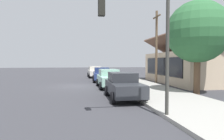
{
  "coord_description": "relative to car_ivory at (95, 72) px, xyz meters",
  "views": [
    {
      "loc": [
        18.63,
        0.12,
        2.27
      ],
      "look_at": [
        -1.06,
        3.53,
        1.43
      ],
      "focal_mm": 32.0,
      "sensor_mm": 36.0,
      "label": 1
    }
  ],
  "objects": [
    {
      "name": "ground_plane",
      "position": [
        10.22,
        -2.62,
        -0.82
      ],
      "size": [
        120.0,
        120.0,
        0.0
      ],
      "primitive_type": "plane",
      "color": "#38383D"
    },
    {
      "name": "utility_pole_wooden",
      "position": [
        9.21,
        5.58,
        3.11
      ],
      "size": [
        1.8,
        0.24,
        7.5
      ],
      "color": "brown",
      "rests_on": "ground"
    },
    {
      "name": "shade_tree",
      "position": [
        16.23,
        5.68,
        3.49
      ],
      "size": [
        4.27,
        4.27,
        6.47
      ],
      "color": "brown",
      "rests_on": "ground"
    },
    {
      "name": "car_ivory",
      "position": [
        0.0,
        0.0,
        0.0
      ],
      "size": [
        4.59,
        2.08,
        1.59
      ],
      "rotation": [
        0.0,
        0.0,
        0.01
      ],
      "color": "silver",
      "rests_on": "ground"
    },
    {
      "name": "sidewalk_curb",
      "position": [
        10.22,
        2.98,
        -0.74
      ],
      "size": [
        60.0,
        4.2,
        0.16
      ],
      "primitive_type": "cube",
      "color": "#A3A099",
      "rests_on": "ground"
    },
    {
      "name": "car_seafoam",
      "position": [
        11.66,
        0.23,
        -0.0
      ],
      "size": [
        4.43,
        2.03,
        1.59
      ],
      "rotation": [
        0.0,
        0.0,
        -0.01
      ],
      "color": "#9ED1BC",
      "rests_on": "ground"
    },
    {
      "name": "car_navy",
      "position": [
        6.07,
        0.24,
        -0.0
      ],
      "size": [
        4.5,
        2.25,
        1.59
      ],
      "rotation": [
        0.0,
        0.0,
        -0.06
      ],
      "color": "navy",
      "rests_on": "ground"
    },
    {
      "name": "storefront_building",
      "position": [
        9.46,
        9.37,
        0.94
      ],
      "size": [
        10.96,
        6.8,
        5.07
      ],
      "color": "#CCB293",
      "rests_on": "ground"
    },
    {
      "name": "traffic_light_main",
      "position": [
        21.48,
        -0.08,
        2.68
      ],
      "size": [
        0.37,
        2.79,
        5.2
      ],
      "color": "#383833",
      "rests_on": "ground"
    },
    {
      "name": "car_charcoal",
      "position": [
        17.0,
        0.26,
        -0.0
      ],
      "size": [
        4.42,
        2.02,
        1.59
      ],
      "rotation": [
        0.0,
        0.0,
        -0.02
      ],
      "color": "#2D3035",
      "rests_on": "ground"
    },
    {
      "name": "fire_hydrant_red",
      "position": [
        5.4,
        1.58,
        -0.32
      ],
      "size": [
        0.22,
        0.22,
        0.71
      ],
      "color": "red",
      "rests_on": "sidewalk_curb"
    }
  ]
}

